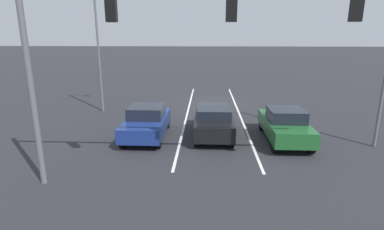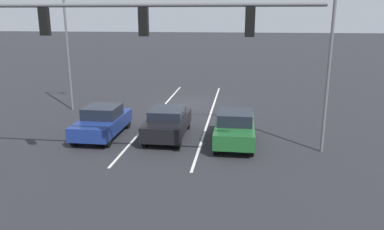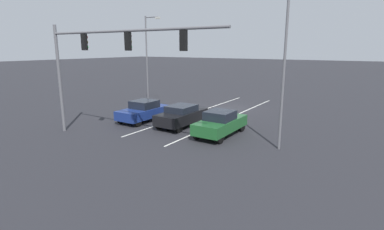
{
  "view_description": "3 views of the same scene",
  "coord_description": "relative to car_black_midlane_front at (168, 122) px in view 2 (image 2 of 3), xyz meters",
  "views": [
    {
      "loc": [
        0.48,
        22.4,
        4.99
      ],
      "look_at": [
        1.18,
        7.82,
        1.09
      ],
      "focal_mm": 28.0,
      "sensor_mm": 36.0,
      "label": 1
    },
    {
      "loc": [
        -3.55,
        25.81,
        6.03
      ],
      "look_at": [
        -1.13,
        7.49,
        1.13
      ],
      "focal_mm": 35.0,
      "sensor_mm": 36.0,
      "label": 2
    },
    {
      "loc": [
        -11.87,
        24.95,
        5.53
      ],
      "look_at": [
        -1.05,
        8.2,
        1.02
      ],
      "focal_mm": 28.0,
      "sensor_mm": 36.0,
      "label": 3
    }
  ],
  "objects": [
    {
      "name": "ground_plane",
      "position": [
        -0.09,
        -7.8,
        -0.79
      ],
      "size": [
        240.0,
        240.0,
        0.0
      ],
      "primitive_type": "plane",
      "color": "#28282D"
    },
    {
      "name": "lane_stripe_left_divider",
      "position": [
        -1.8,
        -4.73,
        -0.79
      ],
      "size": [
        0.12,
        18.15,
        0.01
      ],
      "primitive_type": "cube",
      "color": "silver",
      "rests_on": "ground_plane"
    },
    {
      "name": "lane_stripe_center_divider",
      "position": [
        1.62,
        -4.73,
        -0.79
      ],
      "size": [
        0.12,
        18.15,
        0.01
      ],
      "primitive_type": "cube",
      "color": "silver",
      "rests_on": "ground_plane"
    },
    {
      "name": "car_black_midlane_front",
      "position": [
        0.0,
        0.0,
        0.0
      ],
      "size": [
        1.87,
        4.28,
        1.52
      ],
      "color": "black",
      "rests_on": "ground_plane"
    },
    {
      "name": "car_navy_rightlane_front",
      "position": [
        3.37,
        0.28,
        -0.01
      ],
      "size": [
        1.92,
        4.26,
        1.57
      ],
      "color": "navy",
      "rests_on": "ground_plane"
    },
    {
      "name": "car_darkgreen_leftlane_front",
      "position": [
        -3.42,
        0.57,
        0.02
      ],
      "size": [
        1.83,
        4.38,
        1.61
      ],
      "color": "#1E5928",
      "rests_on": "ground_plane"
    },
    {
      "name": "traffic_signal_gantry",
      "position": [
        1.97,
        5.33,
        4.39
      ],
      "size": [
        12.36,
        0.37,
        6.94
      ],
      "color": "slate",
      "rests_on": "ground_plane"
    },
    {
      "name": "street_lamp_right_shoulder",
      "position": [
        7.22,
        -4.86,
        4.0
      ],
      "size": [
        1.75,
        0.24,
        8.39
      ],
      "color": "slate",
      "rests_on": "ground_plane"
    },
    {
      "name": "street_lamp_left_shoulder",
      "position": [
        -7.18,
        1.17,
        4.63
      ],
      "size": [
        2.27,
        0.24,
        9.47
      ],
      "color": "slate",
      "rests_on": "ground_plane"
    }
  ]
}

